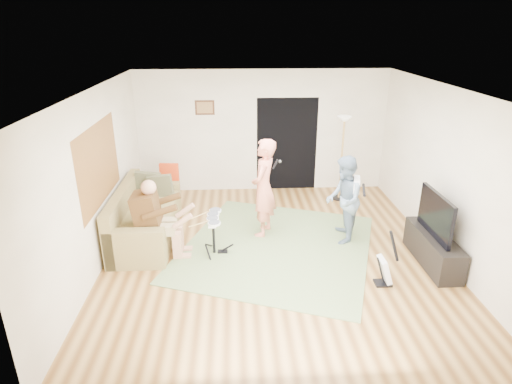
% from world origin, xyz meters
% --- Properties ---
extents(floor, '(6.00, 6.00, 0.00)m').
position_xyz_m(floor, '(0.00, 0.00, 0.00)').
color(floor, brown).
rests_on(floor, ground).
extents(walls, '(5.50, 6.00, 2.70)m').
position_xyz_m(walls, '(0.00, 0.00, 1.35)').
color(walls, silver).
rests_on(walls, floor).
extents(ceiling, '(6.00, 6.00, 0.00)m').
position_xyz_m(ceiling, '(0.00, 0.00, 2.70)').
color(ceiling, white).
rests_on(ceiling, walls).
extents(window_blinds, '(0.00, 2.05, 2.05)m').
position_xyz_m(window_blinds, '(-2.74, 0.20, 1.55)').
color(window_blinds, '#97622E').
rests_on(window_blinds, walls).
extents(doorway, '(2.10, 0.00, 2.10)m').
position_xyz_m(doorway, '(0.55, 2.99, 1.05)').
color(doorway, black).
rests_on(doorway, walls).
extents(picture_frame, '(0.42, 0.03, 0.32)m').
position_xyz_m(picture_frame, '(-1.25, 2.99, 1.90)').
color(picture_frame, '#3F2314').
rests_on(picture_frame, walls).
extents(area_rug, '(3.98, 4.14, 0.02)m').
position_xyz_m(area_rug, '(0.07, 0.20, 0.01)').
color(area_rug, '#637B4A').
rests_on(area_rug, floor).
extents(sofa, '(0.94, 2.28, 0.92)m').
position_xyz_m(sofa, '(-2.30, 0.69, 0.31)').
color(sofa, olive).
rests_on(sofa, floor).
extents(drummer, '(0.86, 0.48, 1.32)m').
position_xyz_m(drummer, '(-1.88, 0.04, 0.52)').
color(drummer, '#543517').
rests_on(drummer, sofa).
extents(drum_kit, '(0.38, 0.69, 0.71)m').
position_xyz_m(drum_kit, '(-1.00, 0.04, 0.31)').
color(drum_kit, black).
rests_on(drum_kit, floor).
extents(singer, '(0.61, 0.75, 1.78)m').
position_xyz_m(singer, '(-0.13, 0.73, 0.89)').
color(singer, '#E57C63').
rests_on(singer, floor).
extents(microphone, '(0.06, 0.06, 0.24)m').
position_xyz_m(microphone, '(0.07, 0.73, 1.33)').
color(microphone, black).
rests_on(microphone, singer).
extents(guitarist, '(0.71, 0.84, 1.54)m').
position_xyz_m(guitarist, '(1.23, 0.41, 0.77)').
color(guitarist, slate).
rests_on(guitarist, floor).
extents(guitar_held, '(0.27, 0.61, 0.26)m').
position_xyz_m(guitar_held, '(1.43, 0.41, 1.05)').
color(guitar_held, white).
rests_on(guitar_held, guitarist).
extents(guitar_spare, '(0.32, 0.28, 0.88)m').
position_xyz_m(guitar_spare, '(1.53, -1.00, 0.25)').
color(guitar_spare, black).
rests_on(guitar_spare, floor).
extents(torchiere_lamp, '(0.33, 0.33, 1.82)m').
position_xyz_m(torchiere_lamp, '(1.64, 2.32, 1.25)').
color(torchiere_lamp, black).
rests_on(torchiere_lamp, floor).
extents(dining_chair, '(0.45, 0.46, 0.95)m').
position_xyz_m(dining_chair, '(-1.99, 1.90, 0.34)').
color(dining_chair, '#D9B88D').
rests_on(dining_chair, floor).
extents(tv_cabinet, '(0.40, 1.40, 0.50)m').
position_xyz_m(tv_cabinet, '(2.50, -0.45, 0.25)').
color(tv_cabinet, black).
rests_on(tv_cabinet, floor).
extents(television, '(0.06, 1.06, 0.68)m').
position_xyz_m(television, '(2.45, -0.45, 0.85)').
color(television, black).
rests_on(television, tv_cabinet).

